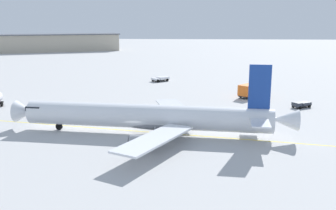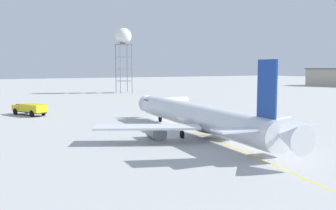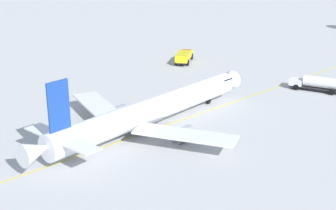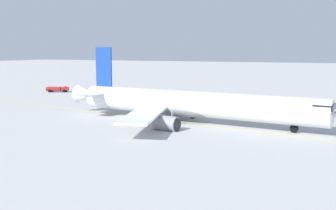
% 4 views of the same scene
% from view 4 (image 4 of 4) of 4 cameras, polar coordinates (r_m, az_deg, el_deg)
% --- Properties ---
extents(ground_plane, '(600.00, 600.00, 0.00)m').
position_cam_4_polar(ground_plane, '(61.00, 5.69, -2.48)').
color(ground_plane, '#B2B2B2').
extents(airliner_main, '(44.79, 32.91, 11.40)m').
position_cam_4_polar(airliner_main, '(60.58, 3.21, 0.04)').
color(airliner_main, white).
rests_on(airliner_main, ground_plane).
extents(ops_pickup_truck, '(5.84, 4.08, 1.41)m').
position_cam_4_polar(ops_pickup_truck, '(108.44, -15.23, 2.20)').
color(ops_pickup_truck, '#232326').
rests_on(ops_pickup_truck, ground_plane).
extents(taxiway_centreline, '(168.21, 32.21, 0.01)m').
position_cam_4_polar(taxiway_centreline, '(60.52, 2.20, -2.52)').
color(taxiway_centreline, yellow).
rests_on(taxiway_centreline, ground_plane).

